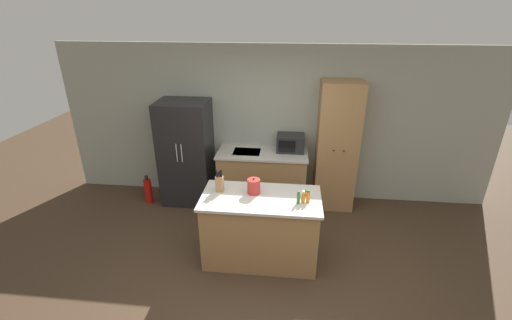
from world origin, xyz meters
The scene contains 14 objects.
ground_plane centered at (0.00, 0.00, 0.00)m, with size 14.00×14.00×0.00m, color #423021.
wall_back centered at (0.00, 2.33, 1.30)m, with size 7.20×0.06×2.60m.
refrigerator centered at (-1.45, 1.97, 0.88)m, with size 0.81×0.69×1.75m.
back_counter centered at (-0.18, 1.99, 0.47)m, with size 1.48×0.65×0.93m.
pantry_cabinet centered at (1.01, 2.05, 1.05)m, with size 0.64×0.53×2.10m.
kitchen_island centered at (-0.07, 0.54, 0.47)m, with size 1.50×0.77×0.93m.
microwave centered at (0.27, 2.11, 1.07)m, with size 0.45×0.34×0.27m.
knife_block centered at (-0.60, 0.64, 1.05)m, with size 0.10×0.07×0.31m.
spice_bottle_tall_dark centered at (0.39, 0.43, 1.01)m, with size 0.04×0.04×0.17m.
spice_bottle_short_red centered at (0.45, 0.46, 1.01)m, with size 0.05×0.05×0.16m.
spice_bottle_amber_oil centered at (0.49, 0.62, 0.97)m, with size 0.04×0.04×0.08m.
spice_bottle_green_herb centered at (0.51, 0.47, 1.01)m, with size 0.05×0.05×0.16m.
kettle centered at (-0.17, 0.63, 1.03)m, with size 0.16×0.16×0.22m.
fire_extinguisher centered at (-2.12, 1.77, 0.22)m, with size 0.12×0.12×0.51m.
Camera 1 is at (0.27, -3.15, 3.08)m, focal length 24.00 mm.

